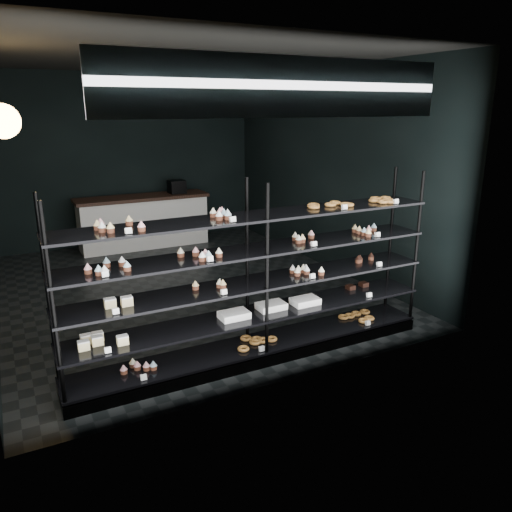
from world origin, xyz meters
The scene contains 5 objects.
room centered at (0.00, 0.00, 1.60)m, with size 5.01×6.01×3.20m.
display_shelf centered at (-0.06, -2.45, 0.63)m, with size 4.00×0.50×1.91m.
signage centered at (0.00, -2.93, 2.75)m, with size 3.30×0.05×0.50m.
pendant_lamp centered at (-2.14, -0.94, 2.45)m, with size 0.35×0.35×0.90m.
service_counter centered at (0.11, 2.50, 0.50)m, with size 2.46×0.65×1.23m.
Camera 1 is at (-2.26, -6.74, 2.59)m, focal length 35.00 mm.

